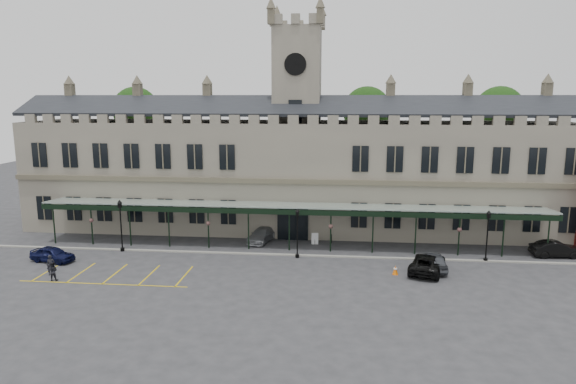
# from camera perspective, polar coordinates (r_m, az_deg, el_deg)

# --- Properties ---
(ground) EXTENTS (140.00, 140.00, 0.00)m
(ground) POSITION_cam_1_polar(r_m,az_deg,el_deg) (43.49, -0.81, -9.26)
(ground) COLOR #303033
(station_building) EXTENTS (60.00, 10.36, 17.30)m
(station_building) POSITION_cam_1_polar(r_m,az_deg,el_deg) (57.34, 1.00, 2.28)
(station_building) COLOR slate
(station_building) RESTS_ON ground
(clock_tower) EXTENTS (5.60, 5.60, 24.80)m
(clock_tower) POSITION_cam_1_polar(r_m,az_deg,el_deg) (56.84, 1.03, 8.93)
(clock_tower) COLOR slate
(clock_tower) RESTS_ON ground
(canopy) EXTENTS (50.00, 4.10, 4.30)m
(canopy) POSITION_cam_1_polar(r_m,az_deg,el_deg) (49.88, 0.17, -3.75)
(canopy) COLOR #8C9E93
(canopy) RESTS_ON ground
(kerb) EXTENTS (60.00, 0.40, 0.12)m
(kerb) POSITION_cam_1_polar(r_m,az_deg,el_deg) (48.65, -0.06, -7.00)
(kerb) COLOR gray
(kerb) RESTS_ON ground
(parking_markings) EXTENTS (16.00, 6.00, 0.01)m
(parking_markings) POSITION_cam_1_polar(r_m,az_deg,el_deg) (45.83, -18.92, -8.80)
(parking_markings) COLOR gold
(parking_markings) RESTS_ON ground
(tree_behind_left) EXTENTS (6.00, 6.00, 16.00)m
(tree_behind_left) POSITION_cam_1_polar(r_m,az_deg,el_deg) (70.89, -16.55, 8.59)
(tree_behind_left) COLOR #332314
(tree_behind_left) RESTS_ON ground
(tree_behind_mid) EXTENTS (6.00, 6.00, 16.00)m
(tree_behind_mid) POSITION_cam_1_polar(r_m,az_deg,el_deg) (65.74, 8.75, 8.78)
(tree_behind_mid) COLOR #332314
(tree_behind_mid) RESTS_ON ground
(tree_behind_right) EXTENTS (6.00, 6.00, 16.00)m
(tree_behind_right) POSITION_cam_1_polar(r_m,az_deg,el_deg) (68.42, 22.39, 8.18)
(tree_behind_right) COLOR #332314
(tree_behind_right) RESTS_ON ground
(lamp_post_left) EXTENTS (0.48, 0.48, 5.08)m
(lamp_post_left) POSITION_cam_1_polar(r_m,az_deg,el_deg) (51.77, -18.09, -3.06)
(lamp_post_left) COLOR black
(lamp_post_left) RESTS_ON ground
(lamp_post_mid) EXTENTS (0.44, 0.44, 4.69)m
(lamp_post_mid) POSITION_cam_1_polar(r_m,az_deg,el_deg) (47.30, 1.04, -4.09)
(lamp_post_mid) COLOR black
(lamp_post_mid) RESTS_ON ground
(lamp_post_right) EXTENTS (0.45, 0.45, 4.79)m
(lamp_post_right) POSITION_cam_1_polar(r_m,az_deg,el_deg) (49.49, 21.29, -4.09)
(lamp_post_right) COLOR black
(lamp_post_right) RESTS_ON ground
(traffic_cone) EXTENTS (0.48, 0.48, 0.77)m
(traffic_cone) POSITION_cam_1_polar(r_m,az_deg,el_deg) (44.55, 11.84, -8.49)
(traffic_cone) COLOR orange
(traffic_cone) RESTS_ON ground
(sign_board) EXTENTS (0.69, 0.06, 1.18)m
(sign_board) POSITION_cam_1_polar(r_m,az_deg,el_deg) (52.14, 3.01, -5.21)
(sign_board) COLOR black
(sign_board) RESTS_ON ground
(bollard_left) EXTENTS (0.16, 0.16, 0.91)m
(bollard_left) POSITION_cam_1_polar(r_m,az_deg,el_deg) (52.79, -2.53, -5.15)
(bollard_left) COLOR black
(bollard_left) RESTS_ON ground
(bollard_right) EXTENTS (0.16, 0.16, 0.92)m
(bollard_right) POSITION_cam_1_polar(r_m,az_deg,el_deg) (52.71, 4.82, -5.19)
(bollard_right) COLOR black
(bollard_right) RESTS_ON ground
(car_left_a) EXTENTS (4.36, 2.46, 1.40)m
(car_left_a) POSITION_cam_1_polar(r_m,az_deg,el_deg) (51.38, -24.71, -6.30)
(car_left_a) COLOR black
(car_left_a) RESTS_ON ground
(car_taxi) EXTENTS (3.08, 5.07, 1.37)m
(car_taxi) POSITION_cam_1_polar(r_m,az_deg,el_deg) (53.14, -2.92, -4.78)
(car_taxi) COLOR gray
(car_taxi) RESTS_ON ground
(car_van) EXTENTS (4.07, 5.97, 1.52)m
(car_van) POSITION_cam_1_polar(r_m,az_deg,el_deg) (45.65, 15.22, -7.67)
(car_van) COLOR black
(car_van) RESTS_ON ground
(car_right_a) EXTENTS (1.89, 4.59, 1.56)m
(car_right_a) POSITION_cam_1_polar(r_m,az_deg,el_deg) (46.44, 15.90, -7.36)
(car_right_a) COLOR #3D4045
(car_right_a) RESTS_ON ground
(car_right_b) EXTENTS (4.68, 1.92, 1.51)m
(car_right_b) POSITION_cam_1_polar(r_m,az_deg,el_deg) (54.18, 27.67, -5.64)
(car_right_b) COLOR black
(car_right_b) RESTS_ON ground
(person_a) EXTENTS (0.75, 0.66, 1.72)m
(person_a) POSITION_cam_1_polar(r_m,az_deg,el_deg) (47.69, -24.87, -7.38)
(person_a) COLOR black
(person_a) RESTS_ON ground
(person_b) EXTENTS (0.88, 0.75, 1.60)m
(person_b) POSITION_cam_1_polar(r_m,az_deg,el_deg) (46.24, -24.68, -8.00)
(person_b) COLOR black
(person_b) RESTS_ON ground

